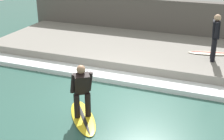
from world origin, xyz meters
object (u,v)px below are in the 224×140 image
Objects in this scene: surfer_waiting_near at (215,35)px; surfboard_waiting_near at (210,53)px; surfboard_riding at (83,117)px; surfer_riding at (82,89)px.

surfer_waiting_near is 1.14m from surfboard_waiting_near.
surfer_waiting_near is at bearing -32.58° from surfboard_riding.
surfboard_waiting_near is at bearing 10.00° from surfer_waiting_near.
surfboard_waiting_near reaches higher than surfboard_riding.
surfer_waiting_near is at bearing -32.58° from surfer_riding.
surfer_waiting_near is 0.97× the size of surfboard_waiting_near.
surfboard_waiting_near is (5.28, -2.83, 0.47)m from surfboard_riding.
surfer_waiting_near is (4.61, -2.95, 1.38)m from surfboard_riding.
surfer_waiting_near reaches higher than surfboard_waiting_near.
surfboard_waiting_near is (0.67, 0.12, -0.91)m from surfer_waiting_near.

